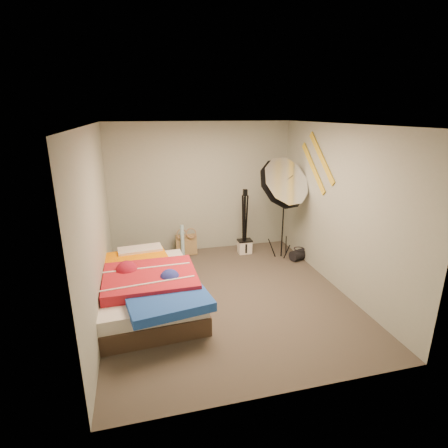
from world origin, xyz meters
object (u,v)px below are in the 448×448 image
object	(u,v)px
duffel_bag	(299,255)
camera_tripod	(245,218)
tote_bag	(186,245)
wrapping_roll	(182,241)
photo_umbrella	(282,184)
bed	(147,288)
camera_case	(245,247)

from	to	relation	value
duffel_bag	camera_tripod	distance (m)	1.23
tote_bag	wrapping_roll	world-z (taller)	wrapping_roll
wrapping_roll	photo_umbrella	bearing A→B (deg)	-19.66
tote_bag	bed	bearing A→B (deg)	-113.23
camera_tripod	tote_bag	bearing A→B (deg)	166.76
wrapping_roll	camera_case	size ratio (longest dim) A/B	2.45
tote_bag	duffel_bag	distance (m)	2.16
camera_case	camera_tripod	distance (m)	0.61
camera_case	bed	size ratio (longest dim) A/B	0.12
camera_case	duffel_bag	xyz separation A→B (m)	(0.89, -0.56, -0.03)
camera_case	bed	distance (m)	2.49
tote_bag	bed	xyz separation A→B (m)	(-0.82, -1.77, 0.09)
wrapping_roll	bed	bearing A→B (deg)	-113.47
camera_case	tote_bag	bearing A→B (deg)	168.11
wrapping_roll	duffel_bag	bearing A→B (deg)	-18.32
duffel_bag	camera_tripod	size ratio (longest dim) A/B	0.25
tote_bag	camera_tripod	distance (m)	1.25
tote_bag	photo_umbrella	bearing A→B (deg)	-21.63
duffel_bag	camera_tripod	xyz separation A→B (m)	(-0.91, 0.52, 0.64)
duffel_bag	photo_umbrella	distance (m)	1.40
wrapping_roll	bed	size ratio (longest dim) A/B	0.28
bed	photo_umbrella	bearing A→B (deg)	23.59
bed	camera_tripod	bearing A→B (deg)	38.34
tote_bag	camera_case	distance (m)	1.14
tote_bag	wrapping_roll	bearing A→B (deg)	-133.46
tote_bag	duffel_bag	xyz separation A→B (m)	(2.01, -0.78, -0.10)
bed	camera_tripod	xyz separation A→B (m)	(1.91, 1.51, 0.45)
camera_tripod	duffel_bag	bearing A→B (deg)	-29.71
wrapping_roll	camera_case	bearing A→B (deg)	-6.23
wrapping_roll	bed	distance (m)	1.84
wrapping_roll	photo_umbrella	world-z (taller)	photo_umbrella
wrapping_roll	camera_case	distance (m)	1.22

